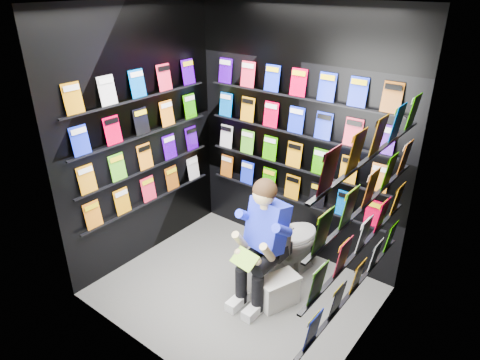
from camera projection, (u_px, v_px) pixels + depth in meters
The scene contains 14 objects.
floor at pixel (236, 291), 4.17m from camera, with size 2.40×2.40×0.00m, color #5E5E5C.
ceiling at pixel (234, 3), 3.04m from camera, with size 2.40×2.40×0.00m, color white.
wall_back at pixel (297, 137), 4.31m from camera, with size 2.40×0.04×2.60m, color black.
wall_front at pixel (143, 217), 2.89m from camera, with size 2.40×0.04×2.60m, color black.
wall_left at pixel (141, 139), 4.27m from camera, with size 0.04×2.00×2.60m, color black.
wall_right at pixel (372, 213), 2.94m from camera, with size 0.04×2.00×2.60m, color black.
comics_back at pixel (295, 138), 4.29m from camera, with size 2.10×0.06×1.37m, color red, non-canonical shape.
comics_left at pixel (143, 139), 4.25m from camera, with size 0.06×1.70×1.37m, color red, non-canonical shape.
comics_right at pixel (368, 211), 2.95m from camera, with size 0.06×1.70×1.37m, color red, non-canonical shape.
toilet at pixel (289, 242), 4.28m from camera, with size 0.42×0.75×0.73m, color white.
longbox at pixel (278, 292), 3.95m from camera, with size 0.20×0.36×0.27m, color silver.
longbox_lid at pixel (279, 279), 3.88m from camera, with size 0.22×0.38×0.03m, color silver.
reader at pixel (268, 226), 3.84m from camera, with size 0.48×0.70×1.30m, color #141EC4, non-canonical shape.
held_comic at pixel (245, 259), 3.67m from camera, with size 0.24×0.01×0.16m, color green.
Camera 1 is at (2.05, -2.57, 2.78)m, focal length 32.00 mm.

